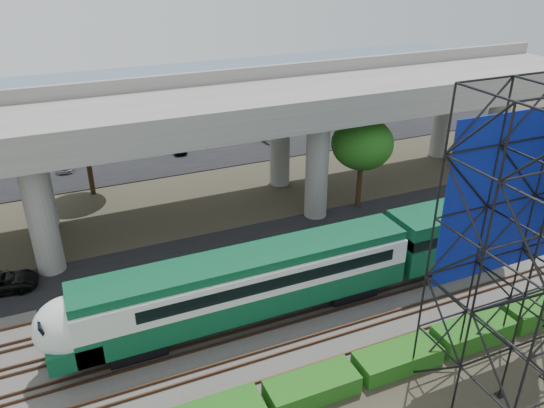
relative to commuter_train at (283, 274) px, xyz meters
name	(u,v)px	position (x,y,z in m)	size (l,w,h in m)	color
ground	(259,346)	(-2.33, -2.00, -2.88)	(140.00, 140.00, 0.00)	#474233
ballast_bed	(246,323)	(-2.33, 0.00, -2.78)	(90.00, 12.00, 0.20)	slate
service_road	(204,253)	(-2.33, 8.50, -2.84)	(90.00, 5.00, 0.08)	black
parking_lot	(140,148)	(-2.33, 32.00, -2.84)	(90.00, 18.00, 0.08)	black
harbor_water	(110,98)	(-2.33, 54.00, -2.87)	(140.00, 40.00, 0.03)	slate
rail_tracks	(246,320)	(-2.33, 0.00, -2.60)	(90.00, 9.52, 0.16)	#472D1E
commuter_train	(283,274)	(0.00, 0.00, 0.00)	(29.30, 3.06, 4.30)	black
overpass	(156,123)	(-3.77, 14.00, 5.33)	(80.00, 12.00, 12.40)	#9E9B93
hedge_strip	(312,386)	(-1.32, -6.30, -2.32)	(34.60, 1.80, 1.20)	#155413
trees	(114,163)	(-7.00, 14.17, 2.69)	(40.94, 16.94, 7.69)	#382314
suv	(1,282)	(-15.37, 9.17, -2.19)	(2.03, 4.41, 1.22)	black
parked_cars	(155,141)	(-0.68, 31.71, -2.20)	(34.96, 9.61, 1.27)	silver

